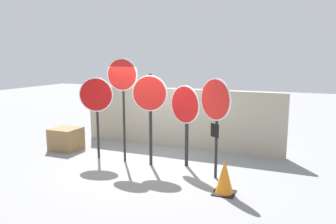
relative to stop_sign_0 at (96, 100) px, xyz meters
The scene contains 9 objects.
ground_plane 2.25m from the stop_sign_0, ahead, with size 40.00×40.00×0.00m, color gray.
fence_back 2.59m from the stop_sign_0, 51.03° to the left, with size 6.33×0.12×1.79m.
stop_sign_0 is the anchor object (origin of this frame).
stop_sign_1 0.91m from the stop_sign_0, ahead, with size 0.83×0.16×2.71m.
stop_sign_2 1.56m from the stop_sign_0, ahead, with size 0.88×0.21×2.34m.
stop_sign_3 2.43m from the stop_sign_0, ahead, with size 0.87×0.42×2.06m.
stop_sign_4 3.30m from the stop_sign_0, ahead, with size 0.80×0.53×2.29m.
traffic_cone_0 4.03m from the stop_sign_0, 14.40° to the right, with size 0.44×0.44×0.71m.
storage_crate 1.94m from the stop_sign_0, 164.70° to the left, with size 0.79×0.77×0.65m.
Camera 1 is at (3.53, -7.35, 2.74)m, focal length 35.00 mm.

